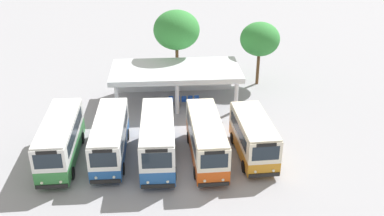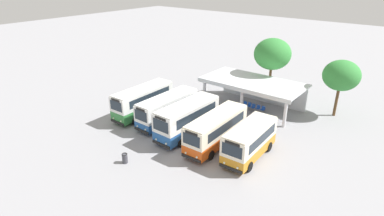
{
  "view_description": "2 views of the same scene",
  "coord_description": "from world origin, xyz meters",
  "px_view_note": "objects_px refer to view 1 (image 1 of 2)",
  "views": [
    {
      "loc": [
        -0.14,
        -24.27,
        17.12
      ],
      "look_at": [
        2.13,
        6.72,
        2.08
      ],
      "focal_mm": 39.58,
      "sensor_mm": 36.0,
      "label": 1
    },
    {
      "loc": [
        17.66,
        -20.0,
        15.58
      ],
      "look_at": [
        -1.28,
        3.78,
        2.26
      ],
      "focal_mm": 29.73,
      "sensor_mm": 36.0,
      "label": 2
    }
  ],
  "objects_px": {
    "city_bus_middle_cream": "(158,139)",
    "waiting_chair_second_from_end": "(177,100)",
    "waiting_chair_fourth_seat": "(190,99)",
    "city_bus_nearest_orange": "(60,139)",
    "waiting_chair_middle_seat": "(184,100)",
    "waiting_chair_end_by_column": "(171,100)",
    "waiting_chair_fifth_seat": "(197,99)",
    "city_bus_second_in_row": "(110,136)",
    "city_bus_fifth_blue": "(253,136)",
    "city_bus_fourth_amber": "(206,138)"
  },
  "relations": [
    {
      "from": "city_bus_second_in_row",
      "to": "city_bus_fifth_blue",
      "type": "relative_size",
      "value": 1.19
    },
    {
      "from": "city_bus_middle_cream",
      "to": "city_bus_fourth_amber",
      "type": "height_order",
      "value": "city_bus_middle_cream"
    },
    {
      "from": "city_bus_middle_cream",
      "to": "city_bus_nearest_orange",
      "type": "bearing_deg",
      "value": 175.28
    },
    {
      "from": "city_bus_fifth_blue",
      "to": "waiting_chair_fourth_seat",
      "type": "xyz_separation_m",
      "value": [
        -4.0,
        9.38,
        -1.19
      ]
    },
    {
      "from": "city_bus_second_in_row",
      "to": "waiting_chair_fifth_seat",
      "type": "distance_m",
      "value": 11.31
    },
    {
      "from": "waiting_chair_fourth_seat",
      "to": "city_bus_middle_cream",
      "type": "bearing_deg",
      "value": -107.54
    },
    {
      "from": "waiting_chair_fourth_seat",
      "to": "waiting_chair_fifth_seat",
      "type": "xyz_separation_m",
      "value": [
        0.6,
        0.05,
        0.0
      ]
    },
    {
      "from": "city_bus_fourth_amber",
      "to": "waiting_chair_middle_seat",
      "type": "distance_m",
      "value": 9.59
    },
    {
      "from": "city_bus_fourth_amber",
      "to": "waiting_chair_fifth_seat",
      "type": "bearing_deg",
      "value": 89.33
    },
    {
      "from": "city_bus_second_in_row",
      "to": "waiting_chair_second_from_end",
      "type": "bearing_deg",
      "value": 58.63
    },
    {
      "from": "waiting_chair_fourth_seat",
      "to": "waiting_chair_end_by_column",
      "type": "bearing_deg",
      "value": 178.82
    },
    {
      "from": "city_bus_second_in_row",
      "to": "city_bus_fifth_blue",
      "type": "distance_m",
      "value": 10.54
    },
    {
      "from": "city_bus_second_in_row",
      "to": "city_bus_fifth_blue",
      "type": "xyz_separation_m",
      "value": [
        10.52,
        -0.73,
        0.01
      ]
    },
    {
      "from": "waiting_chair_end_by_column",
      "to": "waiting_chair_middle_seat",
      "type": "distance_m",
      "value": 1.21
    },
    {
      "from": "city_bus_middle_cream",
      "to": "city_bus_second_in_row",
      "type": "bearing_deg",
      "value": 165.84
    },
    {
      "from": "waiting_chair_end_by_column",
      "to": "waiting_chair_fourth_seat",
      "type": "bearing_deg",
      "value": -1.18
    },
    {
      "from": "city_bus_middle_cream",
      "to": "waiting_chair_second_from_end",
      "type": "relative_size",
      "value": 9.03
    },
    {
      "from": "waiting_chair_end_by_column",
      "to": "waiting_chair_fourth_seat",
      "type": "relative_size",
      "value": 1.0
    },
    {
      "from": "city_bus_fifth_blue",
      "to": "waiting_chair_second_from_end",
      "type": "xyz_separation_m",
      "value": [
        -5.21,
        9.44,
        -1.19
      ]
    },
    {
      "from": "city_bus_fifth_blue",
      "to": "waiting_chair_second_from_end",
      "type": "relative_size",
      "value": 7.78
    },
    {
      "from": "city_bus_fifth_blue",
      "to": "waiting_chair_fifth_seat",
      "type": "bearing_deg",
      "value": 109.8
    },
    {
      "from": "waiting_chair_second_from_end",
      "to": "waiting_chair_middle_seat",
      "type": "relative_size",
      "value": 1.0
    },
    {
      "from": "city_bus_fifth_blue",
      "to": "waiting_chair_second_from_end",
      "type": "bearing_deg",
      "value": 118.89
    },
    {
      "from": "city_bus_second_in_row",
      "to": "city_bus_fourth_amber",
      "type": "distance_m",
      "value": 7.06
    },
    {
      "from": "waiting_chair_second_from_end",
      "to": "waiting_chair_fifth_seat",
      "type": "relative_size",
      "value": 1.0
    },
    {
      "from": "city_bus_middle_cream",
      "to": "waiting_chair_fourth_seat",
      "type": "distance_m",
      "value": 10.09
    },
    {
      "from": "city_bus_middle_cream",
      "to": "waiting_chair_fifth_seat",
      "type": "bearing_deg",
      "value": 69.31
    },
    {
      "from": "city_bus_nearest_orange",
      "to": "waiting_chair_fifth_seat",
      "type": "height_order",
      "value": "city_bus_nearest_orange"
    },
    {
      "from": "waiting_chair_middle_seat",
      "to": "waiting_chair_fourth_seat",
      "type": "distance_m",
      "value": 0.61
    },
    {
      "from": "city_bus_second_in_row",
      "to": "waiting_chair_second_from_end",
      "type": "xyz_separation_m",
      "value": [
        5.31,
        8.71,
        -1.19
      ]
    },
    {
      "from": "city_bus_fifth_blue",
      "to": "waiting_chair_second_from_end",
      "type": "distance_m",
      "value": 10.85
    },
    {
      "from": "city_bus_nearest_orange",
      "to": "waiting_chair_middle_seat",
      "type": "xyz_separation_m",
      "value": [
        9.42,
        8.9,
        -1.31
      ]
    },
    {
      "from": "city_bus_nearest_orange",
      "to": "waiting_chair_end_by_column",
      "type": "xyz_separation_m",
      "value": [
        8.21,
        8.99,
        -1.31
      ]
    },
    {
      "from": "city_bus_nearest_orange",
      "to": "city_bus_middle_cream",
      "type": "distance_m",
      "value": 7.04
    },
    {
      "from": "waiting_chair_middle_seat",
      "to": "city_bus_second_in_row",
      "type": "bearing_deg",
      "value": -124.53
    },
    {
      "from": "city_bus_fourth_amber",
      "to": "city_bus_nearest_orange",
      "type": "bearing_deg",
      "value": 177.06
    },
    {
      "from": "city_bus_fifth_blue",
      "to": "city_bus_middle_cream",
      "type": "bearing_deg",
      "value": -178.75
    },
    {
      "from": "waiting_chair_fifth_seat",
      "to": "city_bus_fourth_amber",
      "type": "bearing_deg",
      "value": -90.67
    },
    {
      "from": "city_bus_fourth_amber",
      "to": "waiting_chair_end_by_column",
      "type": "relative_size",
      "value": 9.35
    },
    {
      "from": "waiting_chair_second_from_end",
      "to": "city_bus_second_in_row",
      "type": "bearing_deg",
      "value": -121.37
    },
    {
      "from": "city_bus_fourth_amber",
      "to": "waiting_chair_fifth_seat",
      "type": "height_order",
      "value": "city_bus_fourth_amber"
    },
    {
      "from": "waiting_chair_middle_seat",
      "to": "waiting_chair_fifth_seat",
      "type": "height_order",
      "value": "same"
    },
    {
      "from": "waiting_chair_end_by_column",
      "to": "waiting_chair_fifth_seat",
      "type": "distance_m",
      "value": 2.42
    },
    {
      "from": "city_bus_middle_cream",
      "to": "waiting_chair_middle_seat",
      "type": "height_order",
      "value": "city_bus_middle_cream"
    },
    {
      "from": "city_bus_fifth_blue",
      "to": "waiting_chair_fifth_seat",
      "type": "xyz_separation_m",
      "value": [
        -3.4,
        9.43,
        -1.19
      ]
    },
    {
      "from": "waiting_chair_second_from_end",
      "to": "city_bus_nearest_orange",
      "type": "bearing_deg",
      "value": -134.36
    },
    {
      "from": "waiting_chair_fifth_seat",
      "to": "city_bus_second_in_row",
      "type": "bearing_deg",
      "value": -129.32
    },
    {
      "from": "city_bus_fourth_amber",
      "to": "waiting_chair_fourth_seat",
      "type": "bearing_deg",
      "value": 92.97
    },
    {
      "from": "waiting_chair_second_from_end",
      "to": "waiting_chair_fifth_seat",
      "type": "height_order",
      "value": "same"
    },
    {
      "from": "city_bus_middle_cream",
      "to": "city_bus_fifth_blue",
      "type": "distance_m",
      "value": 7.02
    }
  ]
}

